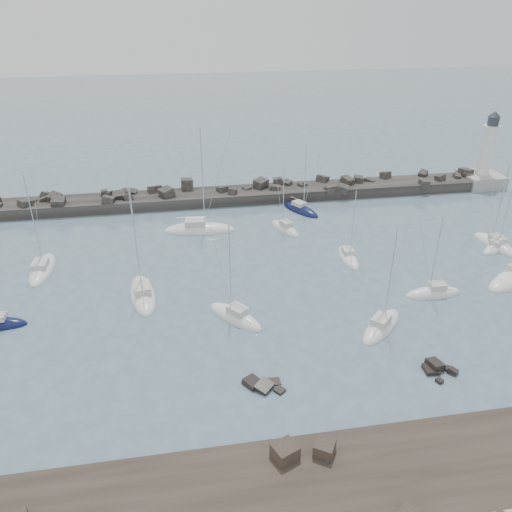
# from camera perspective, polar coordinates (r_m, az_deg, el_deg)

# --- Properties ---
(ground) EXTENTS (400.00, 400.00, 0.00)m
(ground) POSITION_cam_1_polar(r_m,az_deg,el_deg) (55.89, 2.89, -7.75)
(ground) COLOR slate
(ground) RESTS_ON ground
(rock_shelf) EXTENTS (140.00, 12.00, 1.94)m
(rock_shelf) POSITION_cam_1_polar(r_m,az_deg,el_deg) (40.66, 9.89, -25.69)
(rock_shelf) COLOR #2C231E
(rock_shelf) RESTS_ON ground
(rock_cluster_near) EXTENTS (4.03, 2.99, 1.56)m
(rock_cluster_near) POSITION_cam_1_polar(r_m,az_deg,el_deg) (48.16, 0.41, -14.60)
(rock_cluster_near) COLOR black
(rock_cluster_near) RESTS_ON ground
(rock_cluster_far) EXTENTS (3.33, 3.22, 1.44)m
(rock_cluster_far) POSITION_cam_1_polar(r_m,az_deg,el_deg) (52.62, 19.79, -12.05)
(rock_cluster_far) COLOR black
(rock_cluster_far) RESTS_ON ground
(breakwater) EXTENTS (115.00, 7.57, 5.15)m
(breakwater) POSITION_cam_1_polar(r_m,az_deg,el_deg) (88.43, -7.03, 6.27)
(breakwater) COLOR #292725
(breakwater) RESTS_ON ground
(lighthouse) EXTENTS (7.00, 7.00, 14.60)m
(lighthouse) POSITION_cam_1_polar(r_m,az_deg,el_deg) (104.52, 24.49, 8.98)
(lighthouse) COLOR #999994
(lighthouse) RESTS_ON ground
(sailboat_1) EXTENTS (3.08, 9.01, 14.01)m
(sailboat_1) POSITION_cam_1_polar(r_m,az_deg,el_deg) (71.70, -23.21, -1.45)
(sailboat_1) COLOR white
(sailboat_1) RESTS_ON ground
(sailboat_3) EXTENTS (4.17, 9.70, 14.94)m
(sailboat_3) POSITION_cam_1_polar(r_m,az_deg,el_deg) (61.95, -12.80, -4.41)
(sailboat_3) COLOR white
(sailboat_3) RESTS_ON ground
(sailboat_4) EXTENTS (11.32, 4.65, 17.28)m
(sailboat_4) POSITION_cam_1_polar(r_m,az_deg,el_deg) (77.49, -6.49, 2.96)
(sailboat_4) COLOR white
(sailboat_4) RESTS_ON ground
(sailboat_5) EXTENTS (6.70, 7.50, 12.40)m
(sailboat_5) POSITION_cam_1_polar(r_m,az_deg,el_deg) (56.64, -2.37, -7.00)
(sailboat_5) COLOR white
(sailboat_5) RESTS_ON ground
(sailboat_6) EXTENTS (2.29, 6.97, 11.05)m
(sailboat_6) POSITION_cam_1_polar(r_m,az_deg,el_deg) (69.97, 10.49, -0.23)
(sailboat_6) COLOR white
(sailboat_6) RESTS_ON ground
(sailboat_7) EXTENTS (7.34, 7.22, 12.56)m
(sailboat_7) POSITION_cam_1_polar(r_m,az_deg,el_deg) (56.80, 14.12, -7.86)
(sailboat_7) COLOR white
(sailboat_7) RESTS_ON ground
(sailboat_8) EXTENTS (6.02, 8.01, 12.48)m
(sailboat_8) POSITION_cam_1_polar(r_m,az_deg,el_deg) (84.60, 5.13, 5.21)
(sailboat_8) COLOR #0F153E
(sailboat_8) RESTS_ON ground
(sailboat_9) EXTENTS (7.05, 2.20, 11.37)m
(sailboat_9) POSITION_cam_1_polar(r_m,az_deg,el_deg) (64.47, 19.58, -4.08)
(sailboat_9) COLOR white
(sailboat_9) RESTS_ON ground
(sailboat_10) EXTENTS (3.86, 8.42, 12.91)m
(sailboat_10) POSITION_cam_1_polar(r_m,az_deg,el_deg) (80.33, 25.58, 1.18)
(sailboat_10) COLOR white
(sailboat_10) RESTS_ON ground
(sailboat_12) EXTENTS (6.64, 5.12, 10.54)m
(sailboat_12) POSITION_cam_1_polar(r_m,az_deg,el_deg) (79.51, 25.74, 0.87)
(sailboat_12) COLOR white
(sailboat_12) RESTS_ON ground
(sailboat_13) EXTENTS (4.51, 7.06, 10.92)m
(sailboat_13) POSITION_cam_1_polar(r_m,az_deg,el_deg) (77.55, 3.31, 3.11)
(sailboat_13) COLOR white
(sailboat_13) RESTS_ON ground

